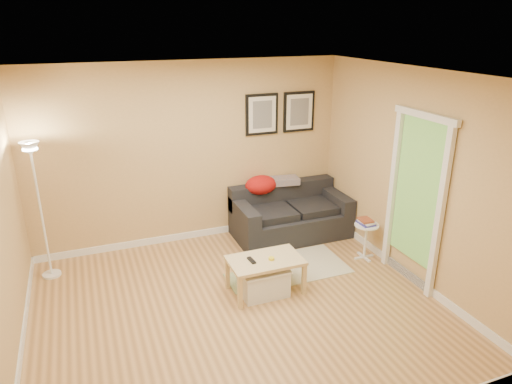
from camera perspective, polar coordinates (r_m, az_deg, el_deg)
floor at (r=5.46m, az=-2.20°, el=-14.07°), size 4.50×4.50×0.00m
ceiling at (r=4.54m, az=-2.65°, el=14.15°), size 4.50×4.50×0.00m
wall_back at (r=6.68m, az=-8.03°, el=4.61°), size 4.50×0.00×4.50m
wall_front at (r=3.23m, az=9.58°, el=-13.54°), size 4.50×0.00×4.50m
wall_right at (r=5.92m, az=18.64°, el=1.68°), size 0.00×4.00×4.00m
baseboard_back at (r=7.11m, az=-7.52°, el=-5.15°), size 4.50×0.02×0.10m
baseboard_left at (r=5.30m, az=-26.89°, el=-17.17°), size 0.02×4.00×0.10m
baseboard_right at (r=6.41m, az=17.31°, el=-8.98°), size 0.02×4.00×0.10m
sofa at (r=7.00m, az=4.32°, el=-2.53°), size 1.70×0.90×0.75m
red_throw at (r=6.96m, az=0.61°, el=0.88°), size 0.48×0.36×0.28m
plaid_throw at (r=7.13m, az=3.55°, el=1.42°), size 0.45×0.32×0.10m
framed_print_left at (r=6.86m, az=0.72°, el=9.52°), size 0.50×0.04×0.60m
framed_print_right at (r=7.10m, az=5.28°, el=9.81°), size 0.50×0.04×0.60m
area_rug at (r=6.31m, az=5.13°, el=-9.00°), size 1.25×0.85×0.01m
green_runner at (r=5.99m, az=-0.10°, el=-10.61°), size 0.70×0.50×0.01m
coffee_table at (r=5.65m, az=1.14°, el=-10.18°), size 0.92×0.62×0.44m
remote_control at (r=5.50m, az=-0.57°, el=-8.39°), size 0.06×0.16×0.02m
tape_roll at (r=5.52m, az=1.90°, el=-8.19°), size 0.07×0.07×0.03m
storage_bin at (r=5.62m, az=0.90°, el=-10.87°), size 0.56×0.41×0.35m
side_table at (r=6.55m, az=13.28°, el=-5.92°), size 0.33×0.33×0.50m
book_stack at (r=6.44m, az=13.37°, el=-3.54°), size 0.23×0.27×0.07m
floor_lamp at (r=6.28m, az=-24.85°, el=-2.63°), size 0.23×0.23×1.78m
doorway at (r=5.88m, az=18.87°, el=-1.35°), size 0.12×1.01×2.13m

